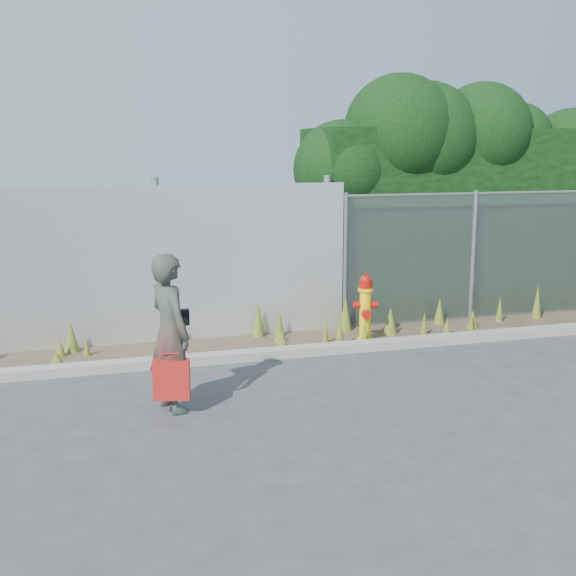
# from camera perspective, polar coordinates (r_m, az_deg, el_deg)

# --- Properties ---
(ground) EXTENTS (80.00, 80.00, 0.00)m
(ground) POSITION_cam_1_polar(r_m,az_deg,el_deg) (7.96, 4.96, -8.85)
(ground) COLOR #3C3C3F
(ground) RESTS_ON ground
(curb) EXTENTS (16.00, 0.22, 0.12)m
(curb) POSITION_cam_1_polar(r_m,az_deg,el_deg) (9.56, 1.06, -5.00)
(curb) COLOR gray
(curb) RESTS_ON ground
(weed_strip) EXTENTS (16.00, 1.26, 0.55)m
(weed_strip) POSITION_cam_1_polar(r_m,az_deg,el_deg) (10.01, -1.52, -3.79)
(weed_strip) COLOR #483829
(weed_strip) RESTS_ON ground
(corrugated_fence) EXTENTS (8.50, 0.21, 2.30)m
(corrugated_fence) POSITION_cam_1_polar(r_m,az_deg,el_deg) (10.11, -18.92, 1.36)
(corrugated_fence) COLOR silver
(corrugated_fence) RESTS_ON ground
(chainlink_fence) EXTENTS (6.50, 0.07, 2.05)m
(chainlink_fence) POSITION_cam_1_polar(r_m,az_deg,el_deg) (12.28, 18.63, 2.66)
(chainlink_fence) COLOR gray
(chainlink_fence) RESTS_ON ground
(hedge) EXTENTS (7.66, 1.95, 3.86)m
(hedge) POSITION_cam_1_polar(r_m,az_deg,el_deg) (12.95, 16.46, 7.94)
(hedge) COLOR black
(hedge) RESTS_ON ground
(fire_hydrant) EXTENTS (0.33, 0.30, 0.99)m
(fire_hydrant) POSITION_cam_1_polar(r_m,az_deg,el_deg) (10.13, 6.13, -1.68)
(fire_hydrant) COLOR yellow
(fire_hydrant) RESTS_ON ground
(woman) EXTENTS (0.58, 0.70, 1.66)m
(woman) POSITION_cam_1_polar(r_m,az_deg,el_deg) (7.53, -9.30, -3.51)
(woman) COLOR #0F624C
(woman) RESTS_ON ground
(red_tote_bag) EXTENTS (0.37, 0.14, 0.48)m
(red_tote_bag) POSITION_cam_1_polar(r_m,az_deg,el_deg) (7.46, -9.19, -7.15)
(red_tote_bag) COLOR #9F2A09
(black_shoulder_bag) EXTENTS (0.22, 0.09, 0.16)m
(black_shoulder_bag) POSITION_cam_1_polar(r_m,az_deg,el_deg) (7.62, -8.65, -2.31)
(black_shoulder_bag) COLOR black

